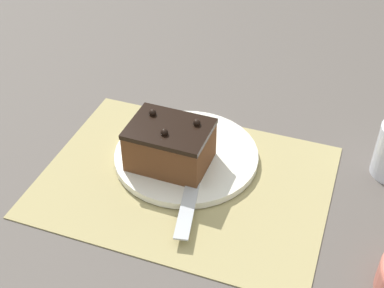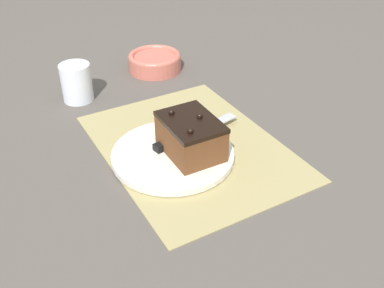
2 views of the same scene
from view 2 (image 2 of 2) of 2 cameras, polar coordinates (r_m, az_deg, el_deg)
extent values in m
plane|color=#544C47|center=(0.93, -0.11, -0.43)|extent=(3.00, 3.00, 0.00)
cube|color=tan|center=(0.93, -0.11, -0.32)|extent=(0.46, 0.34, 0.00)
cylinder|color=white|center=(0.89, -2.45, -1.35)|extent=(0.24, 0.24, 0.01)
cube|color=brown|center=(0.87, -0.17, 0.77)|extent=(0.13, 0.10, 0.06)
cube|color=black|center=(0.85, -0.17, 2.83)|extent=(0.13, 0.10, 0.01)
sphere|color=black|center=(0.81, -0.20, 1.68)|extent=(0.01, 0.01, 0.01)
sphere|color=black|center=(0.85, 1.08, 3.62)|extent=(0.01, 0.01, 0.01)
sphere|color=black|center=(0.87, -2.62, 4.05)|extent=(0.01, 0.01, 0.01)
cube|color=black|center=(0.90, -2.91, 0.16)|extent=(0.03, 0.07, 0.01)
cube|color=#B7BABF|center=(0.96, 2.16, 2.25)|extent=(0.05, 0.15, 0.00)
cylinder|color=white|center=(1.12, -14.45, 7.57)|extent=(0.07, 0.07, 0.09)
cylinder|color=#C66656|center=(1.25, -4.74, 10.20)|extent=(0.14, 0.14, 0.04)
torus|color=#C66656|center=(1.25, -4.78, 11.03)|extent=(0.14, 0.14, 0.02)
camera|label=1|loc=(1.32, 21.99, 35.27)|focal=50.00mm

